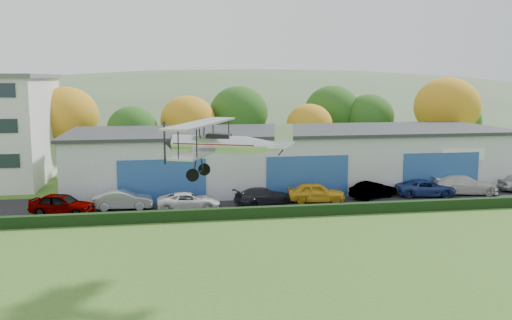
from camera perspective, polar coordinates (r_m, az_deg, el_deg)
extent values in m
plane|color=#376720|center=(25.66, 7.13, -14.69)|extent=(300.00, 300.00, 0.00)
cube|color=black|center=(45.80, 3.14, -4.25)|extent=(48.00, 9.00, 0.05)
cube|color=black|center=(41.17, 4.63, -5.17)|extent=(46.00, 0.60, 0.80)
cube|color=#B2B7BC|center=(52.51, 3.60, 0.12)|extent=(40.00, 12.00, 5.00)
cube|color=#2D3033|center=(52.19, 3.62, 3.00)|extent=(40.60, 12.60, 0.30)
cube|color=#264F94|center=(45.27, -9.56, -2.21)|extent=(7.00, 0.12, 3.60)
cube|color=#264F94|center=(46.83, 5.29, -1.77)|extent=(7.00, 0.12, 3.60)
cube|color=#264F94|center=(51.23, 18.37, -1.29)|extent=(7.00, 0.12, 3.60)
cylinder|color=#3D2614|center=(63.92, -18.62, 0.34)|extent=(0.36, 0.36, 3.15)
ellipsoid|color=#B18315|center=(63.49, -18.81, 4.33)|extent=(6.84, 6.84, 6.16)
cylinder|color=#3D2614|center=(61.28, -12.42, -0.07)|extent=(0.36, 0.36, 2.45)
ellipsoid|color=#1E4C14|center=(60.88, -12.52, 3.15)|extent=(5.32, 5.32, 4.79)
cylinder|color=#3D2614|center=(63.23, -6.90, 0.48)|extent=(0.36, 0.36, 2.80)
ellipsoid|color=#B18315|center=(62.81, -6.97, 4.06)|extent=(6.08, 6.08, 5.47)
cylinder|color=#3D2614|center=(65.73, -1.76, 0.99)|extent=(0.36, 0.36, 3.15)
ellipsoid|color=#1E4C14|center=(65.31, -1.78, 4.87)|extent=(6.84, 6.84, 6.16)
cylinder|color=#3D2614|center=(65.42, 5.44, 0.61)|extent=(0.36, 0.36, 2.45)
ellipsoid|color=#B18315|center=(65.05, 5.48, 3.64)|extent=(5.32, 5.32, 4.79)
cylinder|color=#3D2614|center=(69.77, 11.37, 1.12)|extent=(0.36, 0.36, 2.80)
ellipsoid|color=#1E4C14|center=(69.39, 11.46, 4.36)|extent=(6.08, 6.08, 5.47)
cylinder|color=#3D2614|center=(69.46, 18.74, 1.09)|extent=(0.36, 0.36, 3.50)
ellipsoid|color=#B18315|center=(69.04, 18.93, 5.17)|extent=(7.60, 7.60, 6.84)
cylinder|color=#3D2614|center=(74.93, 19.97, 1.13)|extent=(0.36, 0.36, 2.45)
ellipsoid|color=#1E4C14|center=(74.60, 20.10, 3.77)|extent=(5.32, 5.32, 4.79)
cylinder|color=#3D2614|center=(69.29, -23.82, 0.22)|extent=(0.36, 0.36, 2.10)
ellipsoid|color=#B18315|center=(68.97, -23.97, 2.66)|extent=(4.56, 4.56, 4.10)
cylinder|color=#3D2614|center=(70.30, 7.74, 1.40)|extent=(0.36, 0.36, 3.15)
ellipsoid|color=#1E4C14|center=(69.91, 7.82, 5.03)|extent=(6.84, 6.84, 6.16)
ellipsoid|color=#4C6642|center=(166.74, -0.27, -0.39)|extent=(320.00, 196.00, 56.00)
ellipsoid|color=#4C6642|center=(190.34, 21.01, 1.82)|extent=(240.00, 126.00, 36.00)
imported|color=gray|center=(43.50, -19.22, -4.28)|extent=(5.04, 3.22, 1.60)
imported|color=silver|center=(43.98, -13.42, -3.98)|extent=(4.52, 1.69, 1.48)
imported|color=silver|center=(42.95, -6.90, -4.21)|extent=(4.80, 2.25, 1.33)
imported|color=black|center=(44.34, 0.76, -3.72)|extent=(5.06, 3.14, 1.37)
imported|color=gold|center=(45.50, 6.16, -3.31)|extent=(4.93, 2.69, 1.59)
imported|color=gray|center=(47.77, 11.88, -3.01)|extent=(4.43, 3.02, 1.38)
imported|color=navy|center=(49.71, 16.95, -2.75)|extent=(5.30, 3.04, 1.39)
imported|color=silver|center=(51.64, 20.54, -2.39)|extent=(5.87, 3.25, 1.61)
cylinder|color=silver|center=(28.25, -4.77, 1.61)|extent=(3.86, 2.34, 0.90)
cone|color=silver|center=(27.46, 1.20, 1.44)|extent=(2.38, 1.70, 0.90)
cone|color=black|center=(29.00, -8.83, 1.71)|extent=(0.82, 1.03, 0.90)
cube|color=maroon|center=(28.15, -4.19, 1.69)|extent=(4.24, 2.51, 0.06)
cube|color=black|center=(28.05, -3.81, 2.44)|extent=(1.34, 1.03, 0.25)
cube|color=silver|center=(28.35, -5.15, 1.01)|extent=(4.00, 7.13, 0.10)
cube|color=silver|center=(28.27, -5.57, 3.75)|extent=(4.26, 7.54, 0.10)
cylinder|color=black|center=(25.99, -7.96, 1.81)|extent=(0.08, 0.08, 1.30)
cylinder|color=black|center=(25.67, -6.08, 1.77)|extent=(0.08, 0.08, 1.30)
cylinder|color=black|center=(30.88, -4.41, 2.90)|extent=(0.08, 0.08, 1.30)
cylinder|color=black|center=(30.61, -2.80, 2.87)|extent=(0.08, 0.08, 1.30)
cylinder|color=black|center=(27.97, -5.80, 2.97)|extent=(0.14, 0.22, 0.75)
cylinder|color=black|center=(28.63, -5.33, 3.10)|extent=(0.14, 0.22, 0.75)
cylinder|color=black|center=(28.16, -6.19, -0.19)|extent=(0.34, 0.67, 1.23)
cylinder|color=black|center=(28.95, -5.62, 0.06)|extent=(0.34, 0.67, 1.23)
cylinder|color=black|center=(28.65, -5.88, -1.25)|extent=(0.82, 1.78, 0.07)
cylinder|color=black|center=(27.81, -6.50, -1.55)|extent=(0.65, 0.38, 0.64)
cylinder|color=black|center=(29.49, -5.30, -0.97)|extent=(0.65, 0.38, 0.64)
cylinder|color=black|center=(27.35, 2.64, 0.87)|extent=(0.36, 0.20, 0.42)
cube|color=silver|center=(27.31, 2.64, 1.50)|extent=(1.86, 2.75, 0.06)
cube|color=silver|center=(27.24, 2.86, 2.54)|extent=(0.85, 0.41, 1.10)
cube|color=black|center=(29.10, -9.32, 1.72)|extent=(0.10, 0.13, 2.21)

